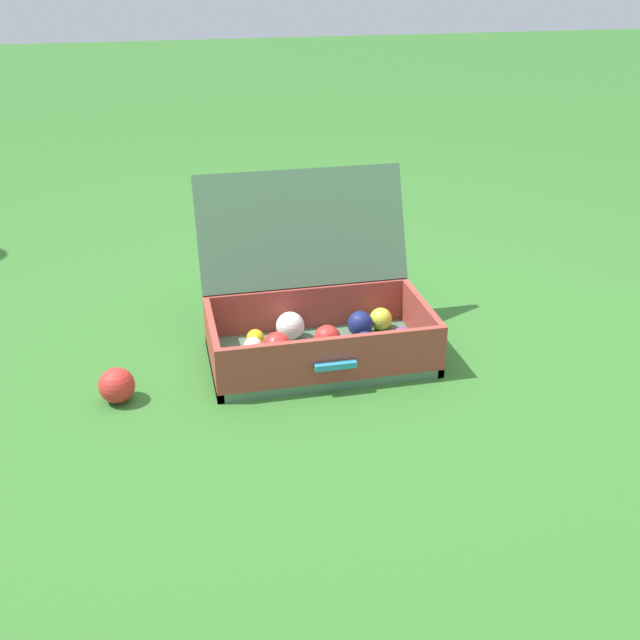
# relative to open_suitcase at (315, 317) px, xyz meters

# --- Properties ---
(ground_plane) EXTENTS (16.00, 16.00, 0.00)m
(ground_plane) POSITION_rel_open_suitcase_xyz_m (0.05, 0.02, -0.11)
(ground_plane) COLOR #336B28
(open_suitcase) EXTENTS (0.61, 0.50, 0.47)m
(open_suitcase) POSITION_rel_open_suitcase_xyz_m (0.00, 0.00, 0.00)
(open_suitcase) COLOR #4C7051
(open_suitcase) RESTS_ON ground
(stray_ball_on_grass) EXTENTS (0.09, 0.09, 0.09)m
(stray_ball_on_grass) POSITION_rel_open_suitcase_xyz_m (-0.55, -0.15, -0.06)
(stray_ball_on_grass) COLOR red
(stray_ball_on_grass) RESTS_ON ground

